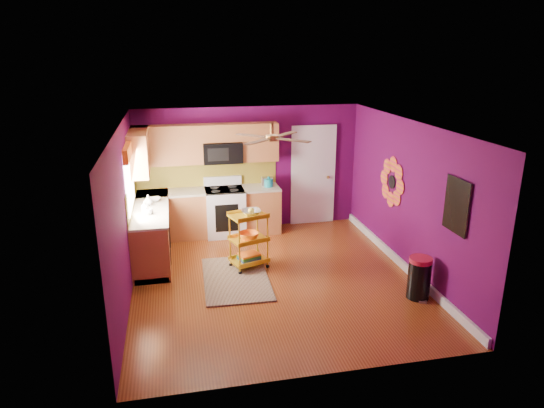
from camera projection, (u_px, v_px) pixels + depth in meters
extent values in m
plane|color=#682C10|center=(275.00, 279.00, 7.90)|extent=(5.00, 5.00, 0.00)
cube|color=#55094A|center=(249.00, 169.00, 9.85)|extent=(4.50, 0.04, 2.50)
cube|color=#55094A|center=(323.00, 276.00, 5.19)|extent=(4.50, 0.04, 2.50)
cube|color=#55094A|center=(124.00, 216.00, 7.08)|extent=(0.04, 5.00, 2.50)
cube|color=#55094A|center=(408.00, 197.00, 7.96)|extent=(0.04, 5.00, 2.50)
cube|color=silver|center=(275.00, 125.00, 7.14)|extent=(4.50, 5.00, 0.04)
cube|color=white|center=(401.00, 263.00, 8.31)|extent=(0.05, 4.90, 0.14)
cube|color=brown|center=(152.00, 232.00, 8.64)|extent=(0.60, 2.30, 0.90)
cube|color=brown|center=(210.00, 213.00, 9.65)|extent=(2.80, 0.60, 0.90)
cube|color=beige|center=(150.00, 207.00, 8.50)|extent=(0.63, 2.30, 0.04)
cube|color=beige|center=(209.00, 191.00, 9.50)|extent=(2.80, 0.63, 0.04)
cube|color=black|center=(154.00, 253.00, 8.76)|extent=(0.54, 2.30, 0.10)
cube|color=black|center=(211.00, 232.00, 9.77)|extent=(2.80, 0.54, 0.10)
cube|color=white|center=(225.00, 212.00, 9.67)|extent=(0.76, 0.66, 0.92)
cube|color=black|center=(224.00, 190.00, 9.53)|extent=(0.76, 0.62, 0.03)
cube|color=white|center=(223.00, 181.00, 9.76)|extent=(0.76, 0.06, 0.18)
cube|color=black|center=(227.00, 218.00, 9.38)|extent=(0.45, 0.02, 0.55)
cube|color=brown|center=(167.00, 145.00, 9.21)|extent=(1.32, 0.33, 0.75)
cube|color=brown|center=(259.00, 142.00, 9.55)|extent=(0.72, 0.33, 0.75)
cube|color=brown|center=(222.00, 133.00, 9.35)|extent=(0.76, 0.33, 0.34)
cube|color=brown|center=(139.00, 151.00, 8.66)|extent=(0.33, 1.30, 0.75)
cube|color=black|center=(222.00, 152.00, 9.43)|extent=(0.76, 0.38, 0.40)
cube|color=olive|center=(207.00, 173.00, 9.69)|extent=(2.80, 0.01, 0.51)
cube|color=olive|center=(132.00, 193.00, 8.36)|extent=(0.01, 2.30, 0.51)
cube|color=white|center=(129.00, 178.00, 7.97)|extent=(0.03, 1.20, 1.00)
cube|color=orange|center=(128.00, 150.00, 7.83)|extent=(0.08, 1.35, 0.22)
cube|color=white|center=(313.00, 176.00, 10.16)|extent=(0.85, 0.04, 2.05)
cube|color=white|center=(313.00, 176.00, 10.14)|extent=(0.95, 0.02, 2.15)
sphere|color=#BF8C3F|center=(328.00, 177.00, 10.17)|extent=(0.07, 0.07, 0.07)
cylinder|color=black|center=(392.00, 182.00, 8.48)|extent=(0.01, 0.24, 0.24)
cube|color=teal|center=(457.00, 206.00, 6.55)|extent=(0.03, 0.52, 0.72)
cube|color=black|center=(456.00, 206.00, 6.55)|extent=(0.01, 0.56, 0.76)
cylinder|color=#BF8C3F|center=(272.00, 129.00, 7.35)|extent=(0.06, 0.06, 0.16)
cylinder|color=#BF8C3F|center=(272.00, 138.00, 7.39)|extent=(0.20, 0.20, 0.08)
cube|color=#4C2D19|center=(285.00, 134.00, 7.69)|extent=(0.47, 0.47, 0.01)
cube|color=#4C2D19|center=(252.00, 135.00, 7.59)|extent=(0.47, 0.47, 0.01)
cube|color=#4C2D19|center=(258.00, 142.00, 7.09)|extent=(0.47, 0.47, 0.01)
cube|color=#4C2D19|center=(293.00, 140.00, 7.19)|extent=(0.47, 0.47, 0.01)
cube|color=black|center=(236.00, 278.00, 7.88)|extent=(1.09, 1.73, 0.02)
cylinder|color=gold|center=(239.00, 247.00, 7.89)|extent=(0.03, 0.03, 0.91)
cylinder|color=gold|center=(268.00, 241.00, 8.14)|extent=(0.03, 0.03, 0.91)
cylinder|color=gold|center=(230.00, 240.00, 8.19)|extent=(0.03, 0.03, 0.91)
cylinder|color=gold|center=(257.00, 234.00, 8.44)|extent=(0.03, 0.03, 0.91)
sphere|color=black|center=(240.00, 273.00, 8.03)|extent=(0.06, 0.06, 0.06)
sphere|color=black|center=(268.00, 266.00, 8.28)|extent=(0.06, 0.06, 0.06)
sphere|color=black|center=(231.00, 265.00, 8.33)|extent=(0.06, 0.06, 0.06)
sphere|color=black|center=(258.00, 258.00, 8.58)|extent=(0.06, 0.06, 0.06)
cube|color=gold|center=(248.00, 216.00, 8.03)|extent=(0.69, 0.59, 0.03)
cube|color=gold|center=(249.00, 239.00, 8.16)|extent=(0.69, 0.59, 0.03)
cube|color=gold|center=(249.00, 260.00, 8.27)|extent=(0.69, 0.59, 0.03)
imported|color=beige|center=(251.00, 212.00, 8.04)|extent=(0.41, 0.41, 0.08)
sphere|color=yellow|center=(251.00, 211.00, 8.03)|extent=(0.11, 0.11, 0.11)
imported|color=orange|center=(249.00, 236.00, 8.14)|extent=(0.42, 0.42, 0.10)
cube|color=navy|center=(249.00, 258.00, 8.26)|extent=(0.41, 0.35, 0.04)
cube|color=#267233|center=(249.00, 256.00, 8.25)|extent=(0.41, 0.35, 0.04)
cube|color=orange|center=(249.00, 254.00, 8.24)|extent=(0.41, 0.35, 0.03)
cylinder|color=black|center=(419.00, 280.00, 7.22)|extent=(0.44, 0.44, 0.58)
cylinder|color=#B71A34|center=(421.00, 260.00, 7.12)|extent=(0.34, 0.34, 0.07)
cube|color=beige|center=(423.00, 302.00, 7.15)|extent=(0.13, 0.10, 0.03)
cylinder|color=teal|center=(269.00, 183.00, 9.68)|extent=(0.18, 0.18, 0.16)
sphere|color=teal|center=(268.00, 178.00, 9.65)|extent=(0.06, 0.06, 0.06)
cube|color=beige|center=(267.00, 182.00, 9.74)|extent=(0.22, 0.15, 0.18)
imported|color=#EA3F72|center=(144.00, 207.00, 8.12)|extent=(0.09, 0.09, 0.20)
imported|color=white|center=(148.00, 200.00, 8.52)|extent=(0.15, 0.15, 0.19)
imported|color=white|center=(154.00, 200.00, 8.78)|extent=(0.23, 0.23, 0.06)
imported|color=white|center=(149.00, 212.00, 8.07)|extent=(0.13, 0.13, 0.10)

